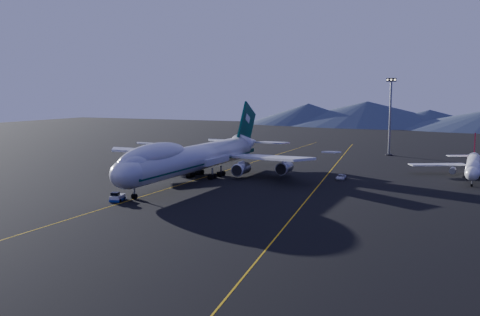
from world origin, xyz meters
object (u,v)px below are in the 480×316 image
at_px(pushback_tug, 118,198).
at_px(floodlight_mast, 390,116).
at_px(service_van, 341,177).
at_px(boeing_747, 196,157).
at_px(second_jet, 473,165).

distance_m(pushback_tug, floodlight_mast, 111.16).
bearing_deg(pushback_tug, service_van, 35.35).
bearing_deg(boeing_747, service_van, 24.86).
xyz_separation_m(boeing_747, pushback_tug, (-2.02, -29.53, -5.23)).
xyz_separation_m(pushback_tug, second_jet, (66.17, 62.55, 2.62)).
relative_size(pushback_tug, floodlight_mast, 0.17).
height_order(second_jet, service_van, second_jet).
bearing_deg(pushback_tug, floodlight_mast, 53.19).
distance_m(second_jet, floodlight_mast, 50.44).
xyz_separation_m(pushback_tug, floodlight_mast, (38.55, 103.45, 13.05)).
relative_size(second_jet, service_van, 7.99).
height_order(pushback_tug, second_jet, second_jet).
distance_m(boeing_747, second_jet, 72.19).
height_order(service_van, floodlight_mast, floodlight_mast).
bearing_deg(pushback_tug, second_jet, 27.02).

